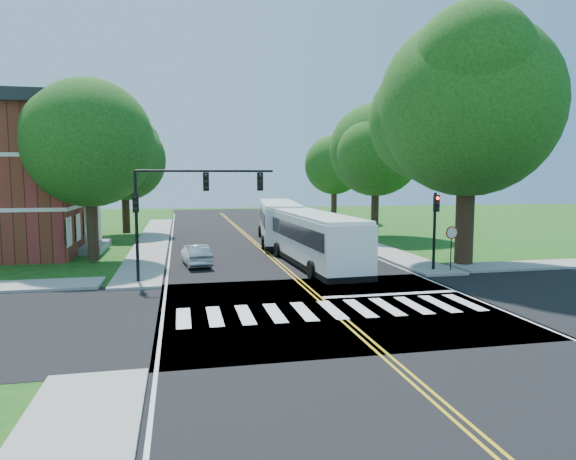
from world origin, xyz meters
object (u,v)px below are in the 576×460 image
object	(u,v)px
suv	(339,245)
dark_sedan	(338,245)
signal_nw	(183,198)
signal_ne	(435,221)
bus_lead	(315,238)
hatchback	(196,255)
bus_follow	(279,221)

from	to	relation	value
suv	dark_sedan	world-z (taller)	suv
signal_nw	signal_ne	bearing A→B (deg)	0.05
bus_lead	suv	size ratio (longest dim) A/B	2.79
bus_lead	hatchback	size ratio (longest dim) A/B	3.17
bus_lead	hatchback	xyz separation A→B (m)	(-7.08, 1.62, -1.05)
hatchback	dark_sedan	bearing A→B (deg)	-169.80
hatchback	suv	distance (m)	10.57
signal_ne	hatchback	distance (m)	14.35
signal_nw	signal_ne	size ratio (longest dim) A/B	1.62
bus_lead	suv	xyz separation A→B (m)	(3.05, 4.63, -1.07)
signal_nw	bus_lead	xyz separation A→B (m)	(7.82, 3.22, -2.67)
signal_nw	bus_follow	size ratio (longest dim) A/B	0.54
signal_nw	bus_lead	distance (m)	8.87
bus_follow	dark_sedan	bearing A→B (deg)	119.95
signal_ne	signal_nw	bearing A→B (deg)	-179.95
bus_lead	bus_follow	bearing A→B (deg)	-92.80
bus_lead	suv	bearing A→B (deg)	-126.00
signal_nw	bus_follow	world-z (taller)	signal_nw
hatchback	bus_follow	bearing A→B (deg)	-132.18
bus_follow	suv	distance (m)	7.77
bus_lead	dark_sedan	world-z (taller)	bus_lead
signal_ne	hatchback	size ratio (longest dim) A/B	1.11
dark_sedan	hatchback	bearing A→B (deg)	37.59
signal_ne	suv	size ratio (longest dim) A/B	0.98
bus_follow	signal_ne	bearing A→B (deg)	119.73
bus_follow	dark_sedan	world-z (taller)	bus_follow
signal_nw	dark_sedan	xyz separation A→B (m)	(10.79, 7.95, -3.79)
signal_nw	suv	size ratio (longest dim) A/B	1.58
signal_nw	suv	bearing A→B (deg)	35.85
bus_follow	hatchback	size ratio (longest dim) A/B	3.33
signal_ne	bus_follow	size ratio (longest dim) A/B	0.33
hatchback	suv	bearing A→B (deg)	-170.41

